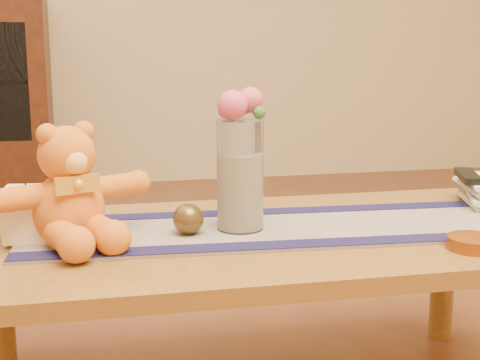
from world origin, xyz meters
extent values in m
cube|color=brown|center=(0.00, 0.00, 0.43)|extent=(1.40, 0.70, 0.04)
cylinder|color=brown|center=(-0.64, 0.29, 0.21)|extent=(0.07, 0.07, 0.41)
cylinder|color=brown|center=(0.64, 0.29, 0.21)|extent=(0.07, 0.07, 0.41)
cube|color=#231B4C|center=(0.04, 0.01, 0.45)|extent=(1.22, 0.42, 0.01)
cube|color=#151238|center=(0.03, -0.13, 0.46)|extent=(1.20, 0.13, 0.00)
cube|color=#151238|center=(0.05, 0.16, 0.46)|extent=(1.20, 0.13, 0.00)
cube|color=beige|center=(-0.53, 0.03, 0.52)|extent=(0.11, 0.11, 0.12)
cylinder|color=black|center=(-0.53, 0.03, 0.58)|extent=(0.00, 0.00, 0.01)
cylinder|color=silver|center=(-0.05, 0.02, 0.59)|extent=(0.11, 0.11, 0.26)
cylinder|color=beige|center=(-0.05, 0.02, 0.55)|extent=(0.09, 0.09, 0.18)
sphere|color=#CA4766|center=(-0.07, 0.01, 0.75)|extent=(0.07, 0.07, 0.07)
sphere|color=#CA4766|center=(-0.02, 0.02, 0.76)|extent=(0.06, 0.06, 0.06)
sphere|color=#49489D|center=(-0.04, 0.05, 0.75)|extent=(0.04, 0.04, 0.04)
sphere|color=#49489D|center=(-0.08, 0.04, 0.74)|extent=(0.04, 0.04, 0.04)
sphere|color=#33662D|center=(-0.01, 0.00, 0.74)|extent=(0.03, 0.03, 0.03)
sphere|color=#4D3B19|center=(-0.17, 0.00, 0.49)|extent=(0.09, 0.09, 0.07)
imported|color=beige|center=(0.61, 0.14, 0.46)|extent=(0.22, 0.26, 0.02)
imported|color=beige|center=(0.61, 0.14, 0.48)|extent=(0.24, 0.27, 0.02)
imported|color=beige|center=(0.61, 0.15, 0.50)|extent=(0.21, 0.25, 0.02)
imported|color=beige|center=(0.61, 0.14, 0.52)|extent=(0.23, 0.27, 0.02)
cube|color=black|center=(0.61, 0.13, 0.54)|extent=(0.09, 0.17, 0.02)
cylinder|color=#BF5914|center=(0.43, -0.22, 0.46)|extent=(0.14, 0.14, 0.03)
camera|label=1|loc=(-0.38, -1.57, 0.92)|focal=52.84mm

